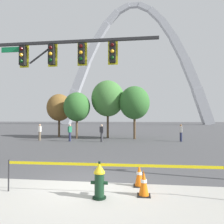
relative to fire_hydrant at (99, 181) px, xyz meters
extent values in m
plane|color=#474749|center=(-0.63, 1.10, -0.47)|extent=(240.00, 240.00, 0.00)
cylinder|color=black|center=(0.00, -0.01, -0.44)|extent=(0.36, 0.36, 0.05)
cylinder|color=#14331E|center=(0.00, -0.01, -0.11)|extent=(0.26, 0.26, 0.62)
cylinder|color=gold|center=(0.00, -0.01, 0.22)|extent=(0.30, 0.30, 0.04)
cone|color=gold|center=(0.00, -0.01, 0.35)|extent=(0.30, 0.30, 0.22)
cylinder|color=black|center=(0.00, -0.01, 0.49)|extent=(0.06, 0.06, 0.06)
cylinder|color=#14331E|center=(-0.18, -0.01, -0.04)|extent=(0.10, 0.09, 0.09)
cylinder|color=#14331E|center=(0.18, -0.01, -0.04)|extent=(0.10, 0.09, 0.09)
cylinder|color=#14331E|center=(0.00, 0.19, -0.14)|extent=(0.13, 0.14, 0.13)
cylinder|color=black|center=(0.00, 0.27, -0.14)|extent=(0.15, 0.03, 0.15)
cylinder|color=#232326|center=(-2.75, 0.20, 0.00)|extent=(0.04, 0.04, 0.93)
cube|color=yellow|center=(0.29, 0.25, 0.38)|extent=(6.08, 0.10, 0.08)
cube|color=black|center=(1.18, 0.33, -0.45)|extent=(0.36, 0.36, 0.03)
cone|color=orange|center=(1.18, 0.33, -0.09)|extent=(0.28, 0.28, 0.70)
cylinder|color=white|center=(1.18, 0.33, -0.05)|extent=(0.17, 0.17, 0.08)
cube|color=black|center=(1.06, 1.14, -0.45)|extent=(0.36, 0.36, 0.03)
cone|color=orange|center=(1.06, 1.14, -0.09)|extent=(0.28, 0.28, 0.70)
cylinder|color=white|center=(1.06, 1.14, -0.05)|extent=(0.17, 0.17, 0.08)
cube|color=#232326|center=(-1.88, 3.47, 5.13)|extent=(7.60, 0.12, 0.12)
cylinder|color=#232326|center=(-3.40, 3.47, 4.58)|extent=(1.11, 0.08, 0.81)
cube|color=black|center=(-4.28, 3.47, 4.58)|extent=(0.26, 0.24, 0.90)
cube|color=gold|center=(-4.28, 3.61, 4.58)|extent=(0.44, 0.03, 1.04)
sphere|color=#360606|center=(-4.28, 3.34, 4.86)|extent=(0.16, 0.16, 0.16)
sphere|color=orange|center=(-4.28, 3.34, 4.58)|extent=(0.16, 0.16, 0.16)
sphere|color=black|center=(-4.28, 3.34, 4.30)|extent=(0.16, 0.16, 0.16)
cube|color=black|center=(-2.88, 3.47, 4.58)|extent=(0.26, 0.24, 0.90)
cube|color=gold|center=(-2.88, 3.61, 4.58)|extent=(0.44, 0.03, 1.04)
sphere|color=#360606|center=(-2.88, 3.34, 4.86)|extent=(0.16, 0.16, 0.16)
sphere|color=orange|center=(-2.88, 3.34, 4.58)|extent=(0.16, 0.16, 0.16)
sphere|color=black|center=(-2.88, 3.34, 4.30)|extent=(0.16, 0.16, 0.16)
cube|color=black|center=(-1.48, 3.47, 4.58)|extent=(0.26, 0.24, 0.90)
cube|color=gold|center=(-1.48, 3.61, 4.58)|extent=(0.44, 0.03, 1.04)
sphere|color=#360606|center=(-1.48, 3.34, 4.86)|extent=(0.16, 0.16, 0.16)
sphere|color=orange|center=(-1.48, 3.34, 4.58)|extent=(0.16, 0.16, 0.16)
sphere|color=black|center=(-1.48, 3.34, 4.30)|extent=(0.16, 0.16, 0.16)
cube|color=black|center=(-0.08, 3.47, 4.58)|extent=(0.26, 0.24, 0.90)
cube|color=gold|center=(-0.08, 3.61, 4.58)|extent=(0.44, 0.03, 1.04)
sphere|color=#360606|center=(-0.08, 3.34, 4.86)|extent=(0.16, 0.16, 0.16)
sphere|color=orange|center=(-0.08, 3.34, 4.58)|extent=(0.16, 0.16, 0.16)
sphere|color=black|center=(-0.08, 3.34, 4.30)|extent=(0.16, 0.16, 0.16)
cube|color=#0F6638|center=(-4.88, 3.45, 4.88)|extent=(0.90, 0.04, 0.24)
cube|color=#B2B5BC|center=(-24.01, 69.57, 5.66)|extent=(6.97, 3.19, 13.32)
cube|color=#B2B5BC|center=(-20.11, 69.57, 16.89)|extent=(6.65, 2.91, 11.34)
cube|color=#B2B5BC|center=(-16.22, 69.57, 26.08)|extent=(6.31, 2.63, 9.39)
cube|color=#B2B5BC|center=(-12.32, 69.57, 33.23)|extent=(5.93, 2.35, 7.47)
cube|color=#B2B5BC|center=(-8.42, 69.57, 38.33)|extent=(5.46, 2.06, 5.58)
cube|color=#B2B5BC|center=(-4.52, 69.57, 41.40)|extent=(4.81, 1.78, 3.67)
cube|color=#B2B5BC|center=(-0.63, 69.57, 42.42)|extent=(4.00, 1.50, 1.50)
cube|color=#B2B5BC|center=(3.27, 69.57, 41.40)|extent=(4.81, 1.78, 3.67)
cube|color=#B2B5BC|center=(7.17, 69.57, 38.33)|extent=(5.46, 2.06, 5.58)
cube|color=#B2B5BC|center=(11.07, 69.57, 33.23)|extent=(5.93, 2.35, 7.47)
cube|color=#B2B5BC|center=(14.96, 69.57, 26.08)|extent=(6.31, 2.63, 9.39)
cube|color=#B2B5BC|center=(18.86, 69.57, 16.89)|extent=(6.65, 2.91, 11.34)
cube|color=#B2B5BC|center=(22.76, 69.57, 5.66)|extent=(6.97, 3.19, 13.32)
cylinder|color=brown|center=(-8.08, 17.76, 0.60)|extent=(0.24, 0.24, 2.12)
ellipsoid|color=brown|center=(-8.08, 17.76, 2.93)|extent=(2.83, 2.83, 3.12)
cylinder|color=brown|center=(-5.47, 16.07, 0.58)|extent=(0.24, 0.24, 2.10)
ellipsoid|color=#336B2D|center=(-5.47, 16.07, 2.90)|extent=(2.80, 2.80, 3.08)
cylinder|color=brown|center=(-2.32, 17.22, 0.88)|extent=(0.24, 0.24, 2.70)
ellipsoid|color=#427A38|center=(-2.32, 17.22, 3.86)|extent=(3.60, 3.60, 3.96)
cylinder|color=brown|center=(0.60, 16.45, 0.71)|extent=(0.24, 0.24, 2.36)
ellipsoid|color=#336B2D|center=(0.60, 16.45, 3.31)|extent=(3.15, 3.15, 3.46)
cylinder|color=#232847|center=(4.91, 14.55, -0.05)|extent=(0.22, 0.22, 0.84)
cube|color=beige|center=(4.91, 14.55, 0.64)|extent=(0.28, 0.38, 0.54)
sphere|color=#936B4C|center=(4.91, 14.55, 1.02)|extent=(0.20, 0.20, 0.20)
cylinder|color=#232847|center=(-5.34, 13.45, -0.05)|extent=(0.22, 0.22, 0.84)
cube|color=#23754C|center=(-5.34, 13.45, 0.64)|extent=(0.36, 0.39, 0.54)
sphere|color=beige|center=(-5.34, 13.45, 1.02)|extent=(0.20, 0.20, 0.20)
cylinder|color=brown|center=(-8.49, 13.80, -0.05)|extent=(0.22, 0.22, 0.84)
cube|color=beige|center=(-8.49, 13.80, 0.64)|extent=(0.22, 0.35, 0.54)
sphere|color=tan|center=(-8.49, 13.80, 1.02)|extent=(0.20, 0.20, 0.20)
cylinder|color=#38383D|center=(-2.32, 13.39, -0.05)|extent=(0.22, 0.22, 0.84)
cube|color=#333338|center=(-2.32, 13.39, 0.64)|extent=(0.38, 0.27, 0.54)
sphere|color=beige|center=(-2.32, 13.39, 1.02)|extent=(0.20, 0.20, 0.20)
camera|label=1|loc=(1.06, -5.61, 1.68)|focal=33.81mm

